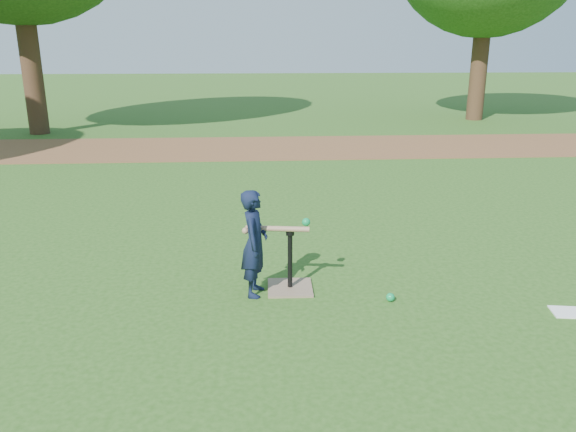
{
  "coord_description": "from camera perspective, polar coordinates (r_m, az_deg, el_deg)",
  "views": [
    {
      "loc": [
        -0.43,
        -5.17,
        2.3
      ],
      "look_at": [
        -0.09,
        0.13,
        0.65
      ],
      "focal_mm": 35.0,
      "sensor_mm": 36.0,
      "label": 1
    }
  ],
  "objects": [
    {
      "name": "dirt_strip",
      "position": [
        12.88,
        -1.77,
        6.97
      ],
      "size": [
        24.0,
        3.0,
        0.01
      ],
      "primitive_type": "cube",
      "color": "brown",
      "rests_on": "ground"
    },
    {
      "name": "child",
      "position": [
        5.23,
        -3.42,
        -2.78
      ],
      "size": [
        0.3,
        0.41,
        1.02
      ],
      "primitive_type": "imported",
      "rotation": [
        0.0,
        0.0,
        1.41
      ],
      "color": "black",
      "rests_on": "ground"
    },
    {
      "name": "ground",
      "position": [
        5.68,
        0.97,
        -6.64
      ],
      "size": [
        80.0,
        80.0,
        0.0
      ],
      "primitive_type": "plane",
      "color": "#285116",
      "rests_on": "ground"
    },
    {
      "name": "swing_action",
      "position": [
        5.27,
        -0.79,
        -1.17
      ],
      "size": [
        0.65,
        0.22,
        0.1
      ],
      "color": "tan",
      "rests_on": "ground"
    },
    {
      "name": "clipboard",
      "position": [
        5.63,
        26.66,
        -8.73
      ],
      "size": [
        0.33,
        0.27,
        0.01
      ],
      "primitive_type": "cube",
      "rotation": [
        0.0,
        0.0,
        -0.16
      ],
      "color": "white",
      "rests_on": "ground"
    },
    {
      "name": "batting_tee",
      "position": [
        5.47,
        0.21,
        -6.35
      ],
      "size": [
        0.44,
        0.44,
        0.61
      ],
      "color": "#886F56",
      "rests_on": "ground"
    },
    {
      "name": "wiffle_ball_ground",
      "position": [
        5.33,
        10.36,
        -8.12
      ],
      "size": [
        0.08,
        0.08,
        0.08
      ],
      "primitive_type": "sphere",
      "color": "#0D974D",
      "rests_on": "ground"
    }
  ]
}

